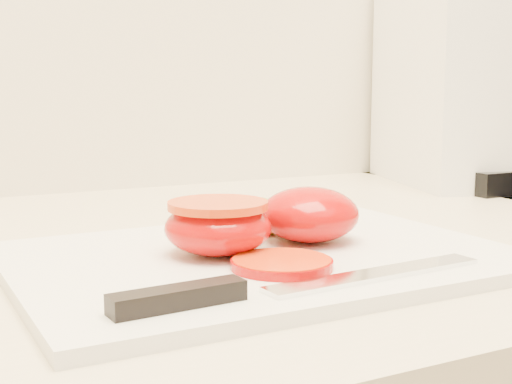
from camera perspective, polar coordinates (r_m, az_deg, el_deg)
name	(u,v)px	position (r m, az deg, el deg)	size (l,w,h in m)	color
cutting_board	(262,258)	(0.55, 0.49, -5.34)	(0.37, 0.27, 0.01)	silver
tomato_half_dome	(309,214)	(0.58, 4.29, -1.79)	(0.08, 0.08, 0.04)	#B20C02
tomato_half_cut	(218,225)	(0.53, -3.05, -2.68)	(0.08, 0.08, 0.04)	#B20C02
tomato_slice_0	(282,264)	(0.50, 2.08, -5.74)	(0.07, 0.07, 0.01)	#CD4A16
lettuce_leaf_0	(248,216)	(0.63, -0.61, -1.95)	(0.11, 0.08, 0.02)	#77A32B
knife	(263,287)	(0.44, 0.57, -7.64)	(0.27, 0.03, 0.01)	silver
appliance	(472,75)	(1.04, 16.90, 8.97)	(0.20, 0.25, 0.30)	white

